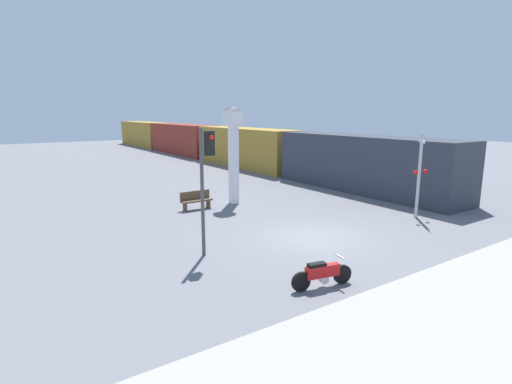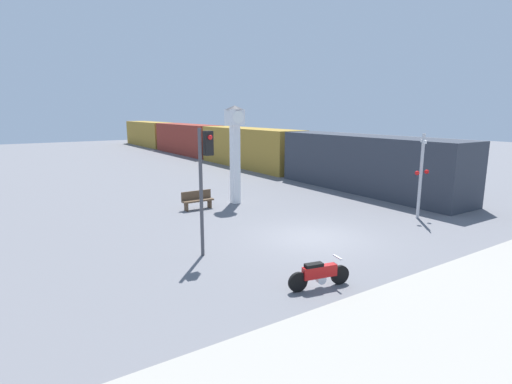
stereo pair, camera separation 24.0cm
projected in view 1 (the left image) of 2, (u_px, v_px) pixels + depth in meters
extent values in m
plane|color=slate|center=(314.00, 237.00, 15.55)|extent=(120.00, 120.00, 0.00)
cylinder|color=black|center=(342.00, 274.00, 11.32)|extent=(0.56, 0.20, 0.56)
cylinder|color=black|center=(301.00, 282.00, 10.82)|extent=(0.56, 0.20, 0.56)
cube|color=#B71414|center=(322.00, 271.00, 11.03)|extent=(1.04, 0.41, 0.33)
cube|color=black|center=(317.00, 265.00, 10.92)|extent=(0.55, 0.31, 0.09)
cylinder|color=silver|center=(324.00, 279.00, 11.09)|extent=(0.29, 0.23, 0.26)
cube|color=silver|center=(340.00, 257.00, 11.18)|extent=(0.14, 0.41, 0.04)
cube|color=white|center=(234.00, 165.00, 20.97)|extent=(0.41, 0.41, 4.15)
cube|color=white|center=(233.00, 117.00, 20.48)|extent=(0.78, 0.78, 0.78)
cylinder|color=white|center=(237.00, 117.00, 20.16)|extent=(0.63, 0.02, 0.63)
cone|color=#333338|center=(233.00, 107.00, 20.38)|extent=(0.94, 0.94, 0.20)
cube|color=#333842|center=(364.00, 163.00, 24.47)|extent=(2.80, 12.87, 3.40)
cube|color=olive|center=(246.00, 147.00, 35.40)|extent=(2.80, 12.87, 3.40)
cube|color=maroon|center=(183.00, 139.00, 46.33)|extent=(2.80, 12.87, 3.40)
cube|color=olive|center=(144.00, 134.00, 57.26)|extent=(2.80, 12.87, 3.40)
cylinder|color=#47474C|center=(202.00, 194.00, 13.18)|extent=(0.12, 0.12, 4.30)
cube|color=black|center=(209.00, 143.00, 13.02)|extent=(0.28, 0.24, 0.80)
sphere|color=red|center=(211.00, 137.00, 12.86)|extent=(0.16, 0.16, 0.16)
cylinder|color=#B7B7BC|center=(419.00, 176.00, 18.16)|extent=(0.14, 0.14, 3.87)
cube|color=white|center=(422.00, 141.00, 17.84)|extent=(0.82, 0.82, 0.14)
sphere|color=red|center=(416.00, 173.00, 17.88)|extent=(0.20, 0.20, 0.20)
sphere|color=red|center=(425.00, 171.00, 18.27)|extent=(0.20, 0.20, 0.20)
cube|color=brown|center=(197.00, 201.00, 19.91)|extent=(1.60, 0.44, 0.08)
cube|color=brown|center=(195.00, 195.00, 20.02)|extent=(1.60, 0.06, 0.44)
cube|color=brown|center=(185.00, 207.00, 19.61)|extent=(0.08, 0.35, 0.41)
cube|color=brown|center=(208.00, 204.00, 20.31)|extent=(0.08, 0.35, 0.41)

